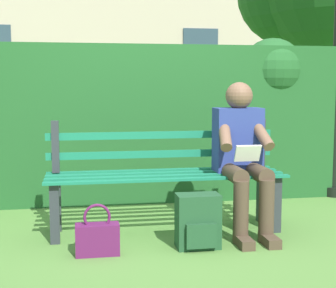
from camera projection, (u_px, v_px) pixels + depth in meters
The scene contains 6 objects.
ground at pixel (166, 231), 4.11m from camera, with size 60.00×60.00×0.00m, color #517F38.
park_bench at pixel (165, 176), 4.12m from camera, with size 1.90×0.49×0.90m.
person_seated at pixel (242, 153), 4.03m from camera, with size 0.44×0.73×1.21m.
hedge_backdrop at pixel (102, 120), 5.23m from camera, with size 6.09×0.82×1.67m.
backpack at pixel (198, 222), 3.68m from camera, with size 0.31×0.26×0.40m.
handbag at pixel (97, 238), 3.53m from camera, with size 0.30×0.13×0.37m.
Camera 1 is at (0.67, 3.94, 1.19)m, focal length 54.12 mm.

